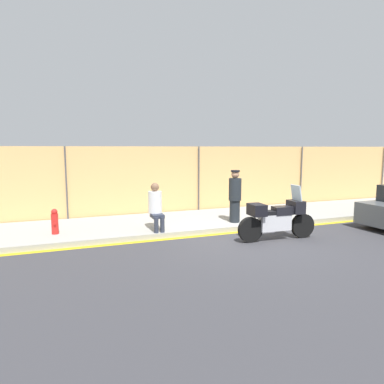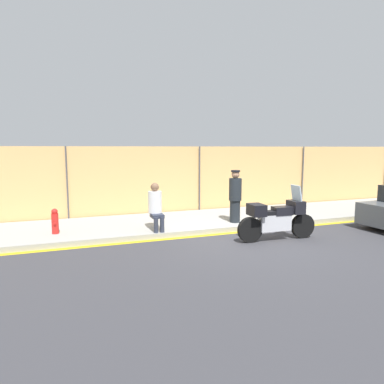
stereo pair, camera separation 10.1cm
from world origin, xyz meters
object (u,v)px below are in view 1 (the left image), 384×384
motorcycle (277,218)px  person_seated_on_curb (156,204)px  officer_standing (235,196)px  fire_hydrant (55,222)px

motorcycle → person_seated_on_curb: 3.32m
officer_standing → fire_hydrant: officer_standing is taller
motorcycle → person_seated_on_curb: bearing=153.7°
officer_standing → person_seated_on_curb: officer_standing is taller
officer_standing → person_seated_on_curb: size_ratio=1.22×
officer_standing → fire_hydrant: bearing=175.8°
person_seated_on_curb → fire_hydrant: (-2.65, 0.49, -0.39)m
motorcycle → officer_standing: officer_standing is taller
motorcycle → person_seated_on_curb: size_ratio=1.70×
officer_standing → motorcycle: bearing=-79.5°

